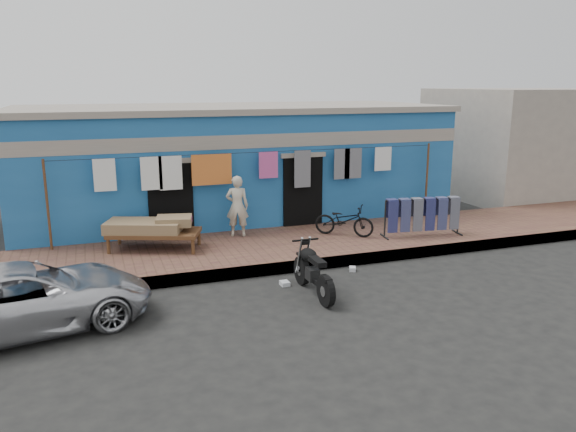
# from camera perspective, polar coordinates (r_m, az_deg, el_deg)

# --- Properties ---
(ground) EXTENTS (80.00, 80.00, 0.00)m
(ground) POSITION_cam_1_polar(r_m,az_deg,el_deg) (10.88, 3.56, -8.21)
(ground) COLOR black
(ground) RESTS_ON ground
(sidewalk) EXTENTS (28.00, 3.00, 0.25)m
(sidewalk) POSITION_cam_1_polar(r_m,az_deg,el_deg) (13.50, -1.42, -3.31)
(sidewalk) COLOR brown
(sidewalk) RESTS_ON ground
(curb) EXTENTS (28.00, 0.10, 0.25)m
(curb) POSITION_cam_1_polar(r_m,az_deg,el_deg) (12.19, 0.71, -5.15)
(curb) COLOR gray
(curb) RESTS_ON ground
(building) EXTENTS (12.20, 5.20, 3.36)m
(building) POSITION_cam_1_polar(r_m,az_deg,el_deg) (16.93, -5.69, 5.44)
(building) COLOR #1D5593
(building) RESTS_ON ground
(neighbor_right) EXTENTS (6.00, 5.00, 3.80)m
(neighbor_right) POSITION_cam_1_polar(r_m,az_deg,el_deg) (22.26, 23.16, 6.89)
(neighbor_right) COLOR #9E9384
(neighbor_right) RESTS_ON ground
(clothesline) EXTENTS (10.06, 0.06, 2.10)m
(clothesline) POSITION_cam_1_polar(r_m,az_deg,el_deg) (14.26, -3.58, 4.52)
(clothesline) COLOR brown
(clothesline) RESTS_ON sidewalk
(car) EXTENTS (4.40, 2.67, 1.16)m
(car) POSITION_cam_1_polar(r_m,az_deg,el_deg) (10.24, -25.11, -7.46)
(car) COLOR silver
(car) RESTS_ON ground
(seated_person) EXTENTS (0.64, 0.51, 1.53)m
(seated_person) POSITION_cam_1_polar(r_m,az_deg,el_deg) (14.00, -5.18, 1.01)
(seated_person) COLOR beige
(seated_person) RESTS_ON sidewalk
(bicycle) EXTENTS (1.49, 1.34, 0.96)m
(bicycle) POSITION_cam_1_polar(r_m,az_deg,el_deg) (14.11, 5.74, -0.10)
(bicycle) COLOR black
(bicycle) RESTS_ON sidewalk
(motorcycle) EXTENTS (0.55, 1.55, 1.00)m
(motorcycle) POSITION_cam_1_polar(r_m,az_deg,el_deg) (10.82, 2.60, -5.49)
(motorcycle) COLOR black
(motorcycle) RESTS_ON ground
(charpoy) EXTENTS (2.83, 2.45, 0.73)m
(charpoy) POSITION_cam_1_polar(r_m,az_deg,el_deg) (13.28, -13.41, -1.78)
(charpoy) COLOR brown
(charpoy) RESTS_ON sidewalk
(jeans_rack) EXTENTS (2.19, 1.00, 1.00)m
(jeans_rack) POSITION_cam_1_polar(r_m,az_deg,el_deg) (14.44, 13.48, -0.02)
(jeans_rack) COLOR black
(jeans_rack) RESTS_ON sidewalk
(litter_a) EXTENTS (0.20, 0.19, 0.07)m
(litter_a) POSITION_cam_1_polar(r_m,az_deg,el_deg) (12.03, 2.81, -5.88)
(litter_a) COLOR silver
(litter_a) RESTS_ON ground
(litter_b) EXTENTS (0.20, 0.22, 0.09)m
(litter_b) POSITION_cam_1_polar(r_m,az_deg,el_deg) (12.37, 6.57, -5.36)
(litter_b) COLOR silver
(litter_b) RESTS_ON ground
(litter_c) EXTENTS (0.18, 0.22, 0.08)m
(litter_c) POSITION_cam_1_polar(r_m,az_deg,el_deg) (11.44, -0.34, -6.87)
(litter_c) COLOR silver
(litter_c) RESTS_ON ground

